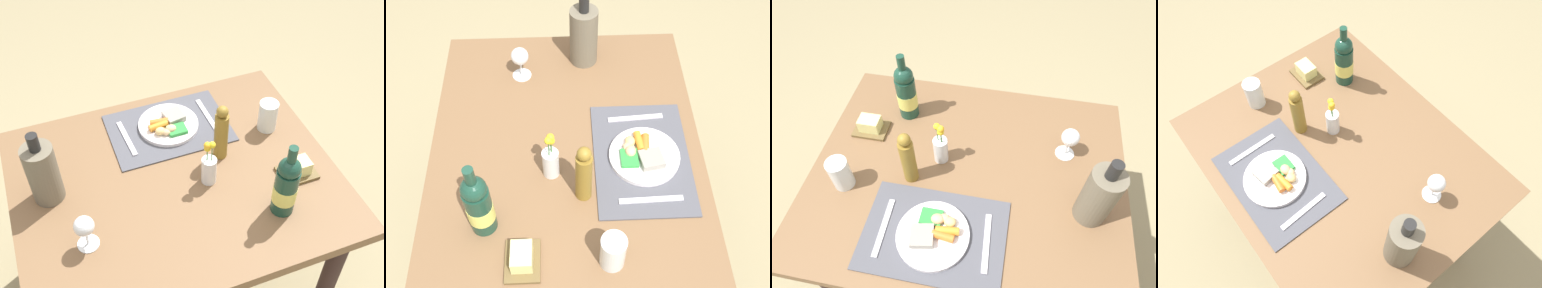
% 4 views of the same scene
% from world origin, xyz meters
% --- Properties ---
extents(ground_plane, '(8.00, 8.00, 0.00)m').
position_xyz_m(ground_plane, '(0.00, 0.00, 0.00)').
color(ground_plane, '#968963').
extents(dining_table, '(1.12, 0.91, 0.73)m').
position_xyz_m(dining_table, '(0.00, 0.00, 0.63)').
color(dining_table, brown).
rests_on(dining_table, ground_plane).
extents(placemat, '(0.45, 0.31, 0.01)m').
position_xyz_m(placemat, '(-0.06, -0.25, 0.74)').
color(placemat, '#4B4C55').
rests_on(placemat, dining_table).
extents(dinner_plate, '(0.23, 0.23, 0.04)m').
position_xyz_m(dinner_plate, '(-0.06, -0.25, 0.75)').
color(dinner_plate, white).
rests_on(dinner_plate, placemat).
extents(fork, '(0.02, 0.20, 0.00)m').
position_xyz_m(fork, '(-0.23, -0.26, 0.74)').
color(fork, silver).
rests_on(fork, placemat).
extents(knife, '(0.03, 0.19, 0.00)m').
position_xyz_m(knife, '(0.11, -0.24, 0.74)').
color(knife, silver).
rests_on(knife, placemat).
extents(wine_bottle, '(0.08, 0.08, 0.29)m').
position_xyz_m(wine_bottle, '(-0.29, 0.25, 0.85)').
color(wine_bottle, '#193F30').
rests_on(wine_bottle, dining_table).
extents(flower_vase, '(0.05, 0.05, 0.19)m').
position_xyz_m(flower_vase, '(-0.11, 0.05, 0.80)').
color(flower_vase, silver).
rests_on(flower_vase, dining_table).
extents(pepper_mill, '(0.05, 0.05, 0.23)m').
position_xyz_m(pepper_mill, '(-0.19, -0.05, 0.84)').
color(pepper_mill, olive).
rests_on(pepper_mill, dining_table).
extents(butter_dish, '(0.13, 0.10, 0.06)m').
position_xyz_m(butter_dish, '(-0.41, 0.13, 0.76)').
color(butter_dish, brown).
rests_on(butter_dish, dining_table).
extents(cooler_bottle, '(0.10, 0.10, 0.29)m').
position_xyz_m(cooler_bottle, '(0.42, -0.08, 0.85)').
color(cooler_bottle, '#68604D').
rests_on(cooler_bottle, dining_table).
extents(wine_glass, '(0.07, 0.07, 0.13)m').
position_xyz_m(wine_glass, '(0.34, 0.16, 0.82)').
color(wine_glass, white).
rests_on(wine_glass, dining_table).
extents(water_tumbler, '(0.07, 0.07, 0.12)m').
position_xyz_m(water_tumbler, '(-0.42, -0.12, 0.79)').
color(water_tumbler, silver).
rests_on(water_tumbler, dining_table).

